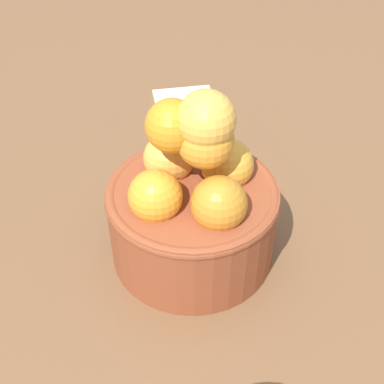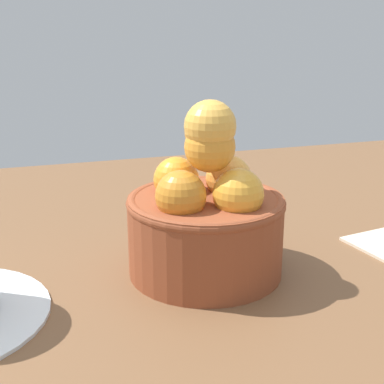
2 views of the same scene
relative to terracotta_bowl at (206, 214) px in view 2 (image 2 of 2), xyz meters
The scene contains 2 objects.
ground_plane 7.61cm from the terracotta_bowl, 121.92° to the left, with size 155.38×85.79×4.33cm, color brown.
terracotta_bowl is the anchor object (origin of this frame).
Camera 2 is at (-14.23, -41.75, 21.51)cm, focal length 50.28 mm.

